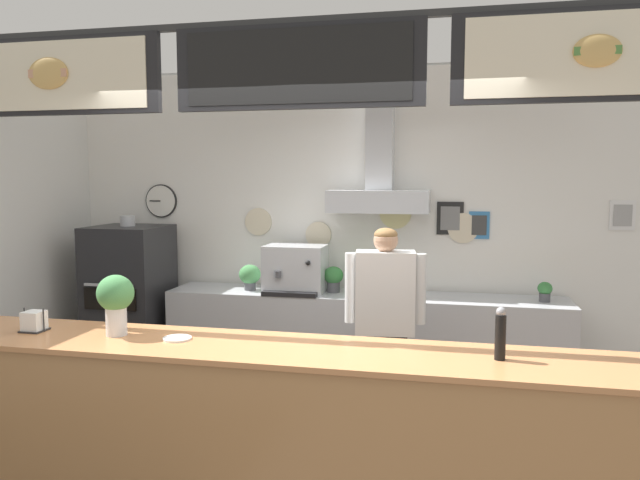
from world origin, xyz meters
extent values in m
cube|color=gray|center=(0.00, 2.41, 1.50)|extent=(5.73, 0.12, 2.99)
cube|color=white|center=(0.00, 2.35, 1.50)|extent=(5.69, 0.01, 2.95)
cylinder|color=black|center=(-1.99, 2.33, 1.73)|extent=(0.33, 0.02, 0.33)
cylinder|color=white|center=(-1.99, 2.32, 1.73)|extent=(0.31, 0.01, 0.31)
cube|color=black|center=(-2.05, 2.31, 1.73)|extent=(0.12, 0.01, 0.01)
cylinder|color=beige|center=(-0.97, 2.33, 1.54)|extent=(0.27, 0.02, 0.27)
cylinder|color=beige|center=(-0.37, 2.33, 1.42)|extent=(0.25, 0.02, 0.25)
cylinder|color=beige|center=(0.36, 2.33, 1.64)|extent=(0.30, 0.02, 0.30)
cylinder|color=beige|center=(0.98, 2.33, 1.51)|extent=(0.27, 0.02, 0.27)
cube|color=white|center=(2.31, 2.33, 1.65)|extent=(0.21, 0.02, 0.26)
cube|color=#989898|center=(2.31, 2.32, 1.65)|extent=(0.15, 0.01, 0.18)
cube|color=black|center=(0.86, 2.33, 1.60)|extent=(0.24, 0.02, 0.30)
cube|color=slate|center=(0.86, 2.32, 1.60)|extent=(0.17, 0.01, 0.22)
cube|color=teal|center=(1.12, 2.33, 1.54)|extent=(0.18, 0.02, 0.25)
cube|color=#393939|center=(1.12, 2.32, 1.54)|extent=(0.13, 0.01, 0.18)
cube|color=silver|center=(0.23, 2.15, 1.75)|extent=(0.91, 0.39, 0.20)
cube|color=silver|center=(0.23, 2.23, 2.40)|extent=(0.24, 0.24, 1.09)
cube|color=#2D2D2D|center=(0.00, 0.17, 2.87)|extent=(4.78, 0.04, 0.04)
cube|color=black|center=(-1.59, 0.14, 2.61)|extent=(1.47, 0.05, 0.48)
cube|color=#F2E5C6|center=(-1.59, 0.11, 2.61)|extent=(1.32, 0.01, 0.42)
ellipsoid|color=#DBAD60|center=(-1.59, 0.10, 2.62)|extent=(0.28, 0.04, 0.20)
cube|color=tan|center=(-1.59, 0.09, 2.62)|extent=(0.27, 0.01, 0.05)
cube|color=black|center=(0.00, 0.14, 2.61)|extent=(1.47, 0.05, 0.48)
cube|color=black|center=(0.00, 0.11, 2.61)|extent=(1.32, 0.01, 0.42)
cube|color=black|center=(1.59, 0.14, 2.61)|extent=(1.47, 0.05, 0.48)
cube|color=#F2E5C6|center=(1.59, 0.11, 2.61)|extent=(1.32, 0.01, 0.42)
ellipsoid|color=#DBAD60|center=(1.59, 0.10, 2.62)|extent=(0.24, 0.04, 0.17)
cube|color=#51843D|center=(1.59, 0.09, 2.62)|extent=(0.23, 0.01, 0.04)
cube|color=#B77F4C|center=(0.00, -0.20, 0.51)|extent=(4.96, 0.60, 1.02)
cube|color=#CF8550|center=(0.00, -0.20, 1.04)|extent=(5.06, 0.63, 0.03)
cube|color=#B7BABF|center=(0.11, 2.01, 0.46)|extent=(3.57, 0.56, 0.93)
cube|color=#929499|center=(0.11, 2.01, 0.17)|extent=(3.39, 0.52, 0.02)
cube|color=#232326|center=(-2.12, 1.90, 0.75)|extent=(0.68, 0.67, 1.51)
cube|color=black|center=(-2.12, 1.55, 0.88)|extent=(0.51, 0.02, 0.20)
cube|color=#B7BABF|center=(-2.12, 1.53, 1.01)|extent=(0.48, 0.02, 0.02)
cylinder|color=#B7BABF|center=(-2.12, 1.90, 1.56)|extent=(0.14, 0.14, 0.10)
cube|color=#232328|center=(0.42, 1.02, 0.42)|extent=(0.34, 0.24, 0.84)
cube|color=white|center=(0.42, 1.02, 1.14)|extent=(0.45, 0.27, 0.60)
cylinder|color=white|center=(0.67, 1.05, 1.17)|extent=(0.08, 0.08, 0.51)
cylinder|color=white|center=(0.17, 0.98, 1.17)|extent=(0.08, 0.08, 0.51)
sphere|color=tan|center=(0.42, 1.02, 1.52)|extent=(0.18, 0.18, 0.18)
ellipsoid|color=olive|center=(0.42, 1.02, 1.56)|extent=(0.17, 0.17, 0.10)
cube|color=silver|center=(-0.51, 1.99, 1.14)|extent=(0.55, 0.36, 0.43)
cylinder|color=#4C4C51|center=(-0.61, 1.78, 1.12)|extent=(0.06, 0.06, 0.06)
cube|color=black|center=(-0.51, 1.77, 0.95)|extent=(0.49, 0.10, 0.04)
sphere|color=black|center=(-0.34, 1.79, 1.23)|extent=(0.04, 0.04, 0.04)
cylinder|color=#9E563D|center=(0.14, 2.02, 0.97)|extent=(0.12, 0.12, 0.08)
ellipsoid|color=#387A3D|center=(0.14, 2.02, 1.09)|extent=(0.24, 0.24, 0.22)
cylinder|color=#4C4C51|center=(-0.16, 2.04, 0.97)|extent=(0.12, 0.12, 0.09)
ellipsoid|color=#387A3D|center=(-0.16, 2.04, 1.08)|extent=(0.18, 0.18, 0.16)
cylinder|color=#4C4C51|center=(-0.94, 1.98, 0.97)|extent=(0.11, 0.11, 0.08)
ellipsoid|color=#47894C|center=(-0.94, 1.98, 1.07)|extent=(0.20, 0.20, 0.18)
cylinder|color=#4C4C51|center=(1.66, 2.01, 0.96)|extent=(0.09, 0.09, 0.07)
ellipsoid|color=#387A3D|center=(1.66, 2.01, 1.04)|extent=(0.12, 0.12, 0.11)
cylinder|color=black|center=(1.14, -0.19, 1.17)|extent=(0.06, 0.06, 0.23)
sphere|color=gray|center=(1.14, -0.19, 1.30)|extent=(0.05, 0.05, 0.05)
cylinder|color=silver|center=(-1.02, -0.17, 1.14)|extent=(0.12, 0.12, 0.18)
cylinder|color=gray|center=(-1.02, -0.17, 1.08)|extent=(0.11, 0.11, 0.06)
ellipsoid|color=#47894C|center=(-1.02, -0.17, 1.30)|extent=(0.21, 0.21, 0.21)
cube|color=#262628|center=(-1.56, -0.19, 1.06)|extent=(0.13, 0.13, 0.01)
cylinder|color=#262628|center=(-1.62, -0.19, 1.12)|extent=(0.01, 0.01, 0.14)
cylinder|color=#262628|center=(-1.49, -0.19, 1.12)|extent=(0.01, 0.01, 0.14)
cube|color=white|center=(-1.56, -0.19, 1.11)|extent=(0.11, 0.11, 0.12)
cylinder|color=white|center=(-0.63, -0.18, 1.06)|extent=(0.16, 0.16, 0.01)
camera|label=1|loc=(0.90, -3.33, 1.98)|focal=34.22mm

